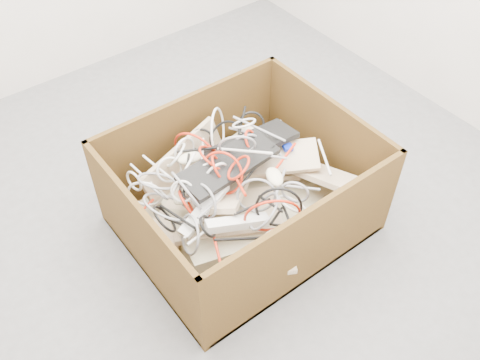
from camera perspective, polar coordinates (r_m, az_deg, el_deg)
ground at (r=2.89m, az=-1.63°, el=-0.82°), size 3.00×3.00×0.00m
cardboard_box at (r=2.61m, az=0.01°, el=-2.79°), size 1.10×0.92×0.54m
keyboard_pile at (r=2.53m, az=0.06°, el=-0.18°), size 1.00×0.84×0.35m
mice_scatter at (r=2.43m, az=-0.69°, el=0.21°), size 0.64×0.68×0.18m
power_strip_left at (r=2.30m, az=-3.84°, el=-3.11°), size 0.30×0.14×0.12m
power_strip_right at (r=2.29m, az=-0.31°, el=-4.62°), size 0.28×0.15×0.09m
vga_plug at (r=2.59m, az=5.13°, el=3.50°), size 0.06×0.05×0.03m
cable_tangle at (r=2.39m, az=-2.60°, el=0.20°), size 0.95×0.79×0.42m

